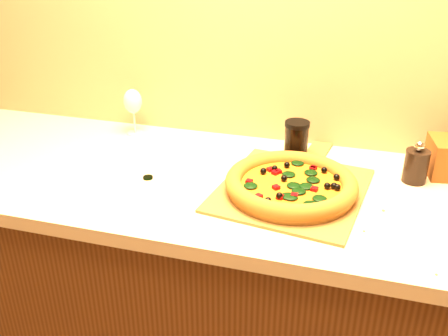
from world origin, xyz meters
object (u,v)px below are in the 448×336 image
at_px(wine_glass, 133,103).
at_px(dark_jar, 296,140).
at_px(pizza_peel, 293,187).
at_px(pizza, 291,184).
at_px(pepper_grinder, 416,165).

relative_size(wine_glass, dark_jar, 1.31).
height_order(pizza_peel, pizza, pizza).
xyz_separation_m(pizza_peel, wine_glass, (-0.59, 0.25, 0.11)).
xyz_separation_m(pepper_grinder, wine_glass, (-0.91, 0.11, 0.06)).
distance_m(pepper_grinder, wine_glass, 0.92).
relative_size(pepper_grinder, dark_jar, 1.04).
distance_m(pepper_grinder, dark_jar, 0.35).
bearing_deg(pizza, wine_glass, 154.37).
bearing_deg(wine_glass, pepper_grinder, -6.82).
bearing_deg(wine_glass, pizza_peel, -22.57).
height_order(pizza_peel, dark_jar, dark_jar).
xyz_separation_m(pizza, pepper_grinder, (0.32, 0.17, 0.02)).
bearing_deg(wine_glass, dark_jar, -4.98).
bearing_deg(dark_jar, wine_glass, 175.02).
relative_size(pizza_peel, dark_jar, 4.87).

